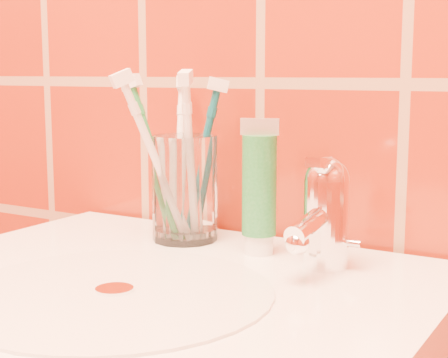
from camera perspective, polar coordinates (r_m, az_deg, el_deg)
The scene contains 8 objects.
glass_tumbler at distance 0.84m, azimuth -3.30°, elevation -0.78°, with size 0.08×0.08×0.13m, color white.
toothpaste_tube at distance 0.77m, azimuth 2.95°, elevation -1.03°, with size 0.04×0.04×0.15m.
faucet at distance 0.73m, azimuth 8.38°, elevation -2.48°, with size 0.05×0.11×0.12m.
toothbrush_0 at distance 0.84m, azimuth -5.72°, elevation 1.62°, with size 0.09×0.03×0.21m, color #217C3A, non-canonical shape.
toothbrush_1 at distance 0.87m, azimuth -3.72°, elevation 1.76°, with size 0.05×0.09×0.20m, color white, non-canonical shape.
toothbrush_2 at distance 0.85m, azimuth -1.92°, elevation 1.59°, with size 0.06×0.05×0.20m, color #0B5464, non-canonical shape.
toothbrush_3 at distance 0.81m, azimuth -2.87°, elevation 1.61°, with size 0.04×0.06×0.21m, color white, non-canonical shape.
toothbrush_4 at distance 0.81m, azimuth -5.66°, elevation 1.52°, with size 0.07×0.09×0.21m, color silver, non-canonical shape.
Camera 1 is at (0.40, 0.43, 1.06)m, focal length 55.00 mm.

